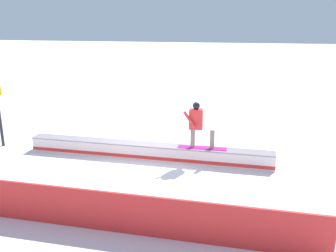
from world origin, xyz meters
The scene contains 4 objects.
ground_plane centered at (0.00, 0.00, 0.00)m, with size 120.00×120.00×0.00m, color white.
grind_box centered at (0.00, 0.00, 0.23)m, with size 7.92×0.76×0.50m.
snowboarder centered at (-1.60, 0.06, 1.27)m, with size 1.49×0.42×1.43m.
safety_fence centered at (0.00, 4.20, 0.45)m, with size 9.31×0.06×0.91m, color red.
Camera 1 is at (-2.75, 10.66, 4.31)m, focal length 39.15 mm.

